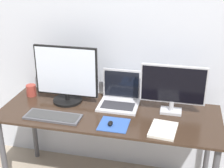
% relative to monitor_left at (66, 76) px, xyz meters
% --- Properties ---
extents(wall_back, '(7.00, 0.05, 2.50)m').
position_rel_monitor_left_xyz_m(wall_back, '(0.38, 0.27, 0.29)').
color(wall_back, silver).
rests_on(wall_back, ground_plane).
extents(desk, '(1.71, 0.64, 0.73)m').
position_rel_monitor_left_xyz_m(desk, '(0.38, -0.11, -0.32)').
color(desk, '#332319').
rests_on(desk, ground_plane).
extents(monitor_left, '(0.52, 0.24, 0.47)m').
position_rel_monitor_left_xyz_m(monitor_left, '(0.00, 0.00, 0.00)').
color(monitor_left, black).
rests_on(monitor_left, desk).
extents(monitor_right, '(0.49, 0.11, 0.38)m').
position_rel_monitor_left_xyz_m(monitor_right, '(0.85, 0.00, -0.01)').
color(monitor_right, '#B2B2B7').
rests_on(monitor_right, desk).
extents(laptop, '(0.32, 0.27, 0.27)m').
position_rel_monitor_left_xyz_m(laptop, '(0.43, 0.05, -0.16)').
color(laptop, silver).
rests_on(laptop, desk).
extents(keyboard, '(0.43, 0.17, 0.02)m').
position_rel_monitor_left_xyz_m(keyboard, '(-0.01, -0.29, -0.22)').
color(keyboard, '#4C4C51').
rests_on(keyboard, desk).
extents(mousepad, '(0.21, 0.21, 0.00)m').
position_rel_monitor_left_xyz_m(mousepad, '(0.46, -0.29, -0.22)').
color(mousepad, '#2D519E').
rests_on(mousepad, desk).
extents(mouse, '(0.04, 0.06, 0.03)m').
position_rel_monitor_left_xyz_m(mouse, '(0.44, -0.31, -0.21)').
color(mouse, black).
rests_on(mouse, mousepad).
extents(book, '(0.20, 0.25, 0.02)m').
position_rel_monitor_left_xyz_m(book, '(0.81, -0.29, -0.22)').
color(book, silver).
rests_on(book, desk).
extents(mug, '(0.08, 0.08, 0.10)m').
position_rel_monitor_left_xyz_m(mug, '(-0.34, 0.03, -0.18)').
color(mug, '#99382D').
rests_on(mug, desk).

